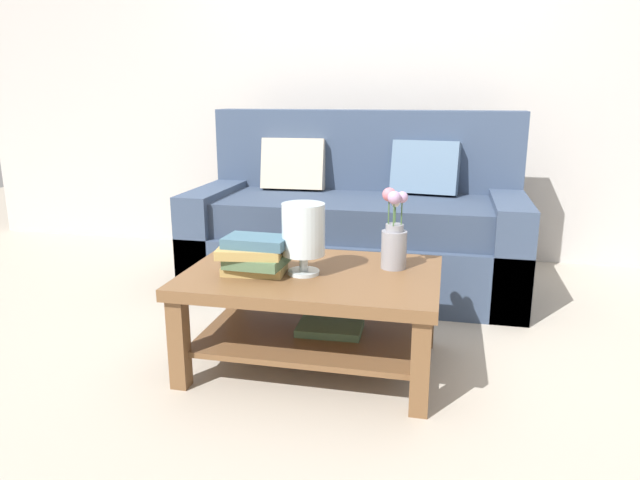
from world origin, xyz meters
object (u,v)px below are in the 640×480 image
object	(u,v)px
coffee_table	(313,297)
couch	(357,227)
glass_hurricane_vase	(303,232)
book_stack_main	(255,255)
flower_pitcher	(394,237)

from	to	relation	value
coffee_table	couch	bearing A→B (deg)	89.48
coffee_table	glass_hurricane_vase	size ratio (longest dim) A/B	3.57
coffee_table	book_stack_main	bearing A→B (deg)	-160.62
coffee_table	flower_pitcher	bearing A→B (deg)	20.63
couch	coffee_table	size ratio (longest dim) A/B	1.83
couch	coffee_table	xyz separation A→B (m)	(-0.01, -1.15, -0.05)
couch	book_stack_main	world-z (taller)	couch
couch	glass_hurricane_vase	xyz separation A→B (m)	(-0.04, -1.19, 0.25)
book_stack_main	flower_pitcher	size ratio (longest dim) A/B	0.86
glass_hurricane_vase	flower_pitcher	world-z (taller)	flower_pitcher
glass_hurricane_vase	flower_pitcher	distance (m)	0.40
book_stack_main	glass_hurricane_vase	world-z (taller)	glass_hurricane_vase
couch	glass_hurricane_vase	size ratio (longest dim) A/B	6.53
book_stack_main	glass_hurricane_vase	xyz separation A→B (m)	(0.20, 0.04, 0.10)
book_stack_main	glass_hurricane_vase	distance (m)	0.23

